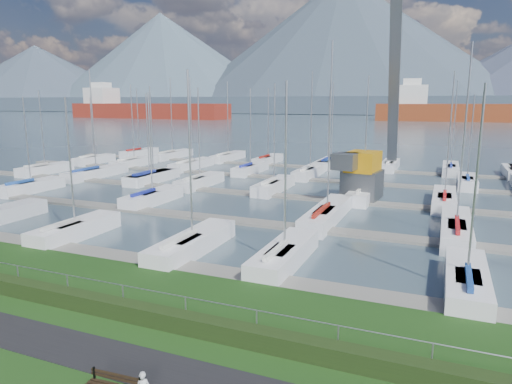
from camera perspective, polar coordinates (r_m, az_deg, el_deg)
The scene contains 11 objects.
path at distance 17.87m, azimuth -19.80°, elevation -18.40°, with size 160.00×2.00×0.04m, color black.
water at distance 274.60m, azimuth 20.48°, elevation 8.68°, with size 800.00×540.00×0.20m, color #41545F.
hedge at distance 19.46m, azimuth -14.59°, elevation -14.39°, with size 80.00×0.70×0.70m, color black.
fence at distance 19.41m, azimuth -13.99°, elevation -11.69°, with size 0.04×0.04×80.00m, color #909498.
foothill at distance 344.42m, azimuth 21.05°, elevation 10.09°, with size 900.00×80.00×12.00m, color #3E4C5B.
mountains at distance 420.60m, azimuth 22.82°, elevation 15.61°, with size 1190.00×360.00×115.00m.
docks at distance 42.61m, azimuth 7.23°, elevation -0.85°, with size 90.00×41.60×0.25m.
crane at distance 43.47m, azimuth 14.22°, elevation 6.53°, with size 4.92×13.34×22.35m.
cargo_ship_west at distance 257.50m, azimuth -14.08°, elevation 9.82°, with size 91.71×21.62×21.50m.
cargo_ship_mid at distance 231.71m, azimuth 26.63°, elevation 8.82°, with size 103.39×23.40×21.50m.
sailboat_fleet at distance 46.26m, azimuth 6.55°, elevation 7.12°, with size 75.77×49.40×13.46m.
Camera 1 is at (10.87, -14.24, 8.66)m, focal length 32.00 mm.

